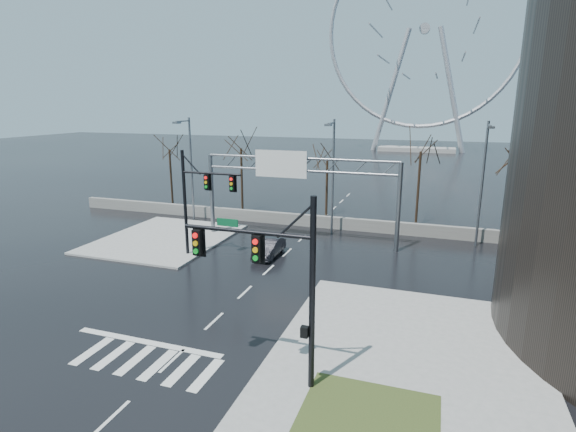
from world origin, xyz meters
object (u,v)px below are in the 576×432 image
at_px(signal_mast_far, 198,194).
at_px(ferris_wheel, 424,37).
at_px(signal_mast_near, 278,273).
at_px(sign_gantry, 294,180).
at_px(car, 269,248).

distance_m(signal_mast_far, ferris_wheel, 89.30).
distance_m(signal_mast_near, sign_gantry, 19.79).
bearing_deg(signal_mast_far, ferris_wheel, 82.80).
bearing_deg(sign_gantry, car, -98.74).
relative_size(signal_mast_far, ferris_wheel, 0.16).
distance_m(signal_mast_near, ferris_wheel, 101.29).
bearing_deg(car, ferris_wheel, 86.08).
distance_m(signal_mast_far, sign_gantry, 8.14).
relative_size(signal_mast_near, ferris_wheel, 0.16).
bearing_deg(signal_mast_far, signal_mast_near, -49.74).
distance_m(signal_mast_near, signal_mast_far, 17.03).
bearing_deg(car, signal_mast_near, -67.25).
bearing_deg(sign_gantry, signal_mast_near, -73.81).
distance_m(signal_mast_near, car, 16.59).
xyz_separation_m(signal_mast_far, car, (4.85, 1.81, -4.18)).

